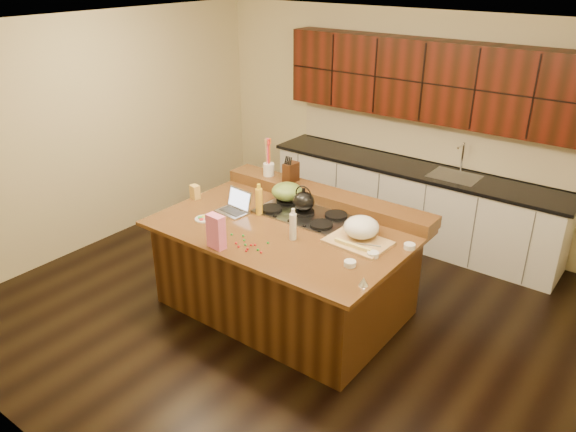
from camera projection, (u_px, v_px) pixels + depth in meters
The scene contains 34 objects.
room at pixel (285, 183), 5.14m from camera, with size 5.52×5.02×2.72m.
island at pixel (285, 267), 5.51m from camera, with size 2.40×1.60×0.92m.
back_ledge at pixel (326, 197), 5.80m from camera, with size 2.40×0.30×0.12m, color black.
cooktop at pixel (303, 213), 5.53m from camera, with size 0.92×0.52×0.05m.
back_counter at pixel (417, 163), 6.74m from camera, with size 3.70×0.66×2.40m.
kettle at pixel (303, 202), 5.48m from camera, with size 0.22×0.22×0.20m, color black.
green_bowl at pixel (287, 191), 5.74m from camera, with size 0.32×0.32×0.17m, color olive.
laptop at pixel (235, 206), 5.59m from camera, with size 0.33×0.27×0.21m.
oil_bottle at pixel (259, 202), 5.49m from camera, with size 0.07×0.07×0.27m, color gold.
vinegar_bottle at pixel (293, 227), 5.01m from camera, with size 0.06×0.06×0.25m, color silver.
wooden_tray at pixel (360, 231), 5.00m from camera, with size 0.57×0.45×0.22m.
ramekin_a at pixel (350, 264), 4.62m from camera, with size 0.10×0.10×0.04m, color white.
ramekin_b at pixel (410, 246), 4.89m from camera, with size 0.10×0.10×0.04m, color white.
ramekin_c at pixel (373, 255), 4.76m from camera, with size 0.10×0.10×0.04m, color white.
strainer_bowl at pixel (366, 229), 5.15m from camera, with size 0.24×0.24×0.09m, color #996B3F.
kitchen_timer at pixel (364, 281), 4.34m from camera, with size 0.08×0.08×0.07m, color silver.
pink_bag at pixel (216, 232), 4.86m from camera, with size 0.17×0.09×0.31m, color pink.
candy_plate at pixel (204, 219), 5.44m from camera, with size 0.18×0.18×0.01m, color white.
package_box at pixel (195, 192), 5.88m from camera, with size 0.10×0.07×0.15m, color #EAB852.
utensil_crock at pixel (269, 169), 6.16m from camera, with size 0.12×0.12×0.14m, color white.
knife_block at pixel (291, 172), 5.98m from camera, with size 0.11×0.17×0.21m, color black.
gumdrop_0 at pixel (236, 243), 4.98m from camera, with size 0.02×0.02×0.02m, color red.
gumdrop_1 at pixel (244, 240), 5.03m from camera, with size 0.02×0.02×0.02m, color #198C26.
gumdrop_2 at pixel (246, 251), 4.84m from camera, with size 0.02×0.02×0.02m, color red.
gumdrop_3 at pixel (245, 245), 4.95m from camera, with size 0.02×0.02×0.02m, color #198C26.
gumdrop_4 at pixel (247, 249), 4.88m from camera, with size 0.02×0.02×0.02m, color red.
gumdrop_5 at pixel (232, 234), 5.13m from camera, with size 0.02×0.02×0.02m, color #198C26.
gumdrop_6 at pixel (261, 252), 4.82m from camera, with size 0.02×0.02×0.02m, color red.
gumdrop_7 at pixel (243, 236), 5.11m from camera, with size 0.02×0.02×0.02m, color #198C26.
gumdrop_8 at pixel (251, 245), 4.94m from camera, with size 0.02×0.02×0.02m, color red.
gumdrop_9 at pixel (268, 243), 4.98m from camera, with size 0.02×0.02×0.02m, color #198C26.
gumdrop_10 at pixel (239, 247), 4.91m from camera, with size 0.02×0.02×0.02m, color red.
gumdrop_11 at pixel (258, 250), 4.86m from camera, with size 0.02×0.02×0.02m, color #198C26.
gumdrop_12 at pixel (255, 245), 4.95m from camera, with size 0.02×0.02×0.02m, color red.
Camera 1 is at (2.91, -3.80, 3.25)m, focal length 35.00 mm.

